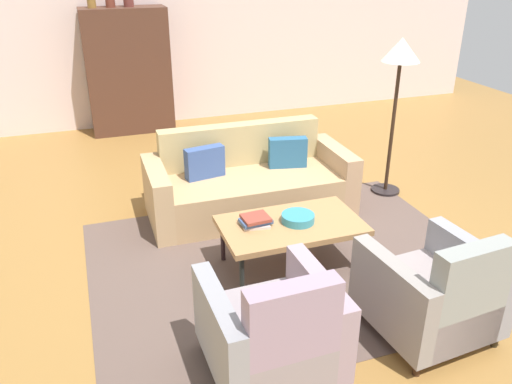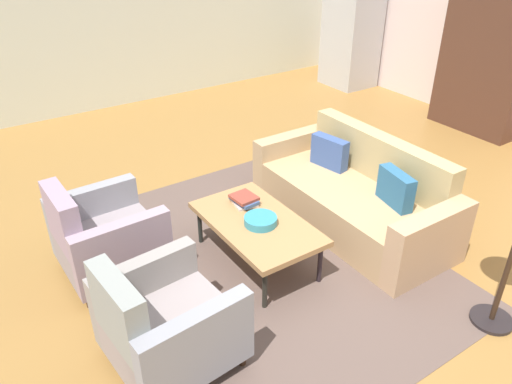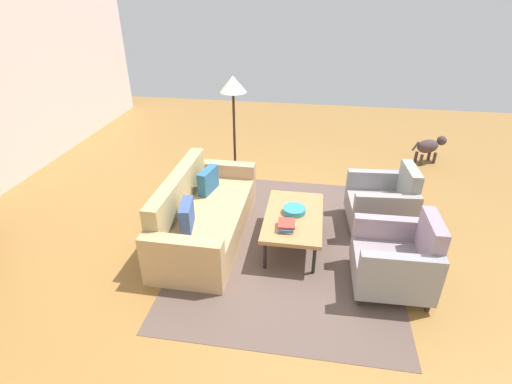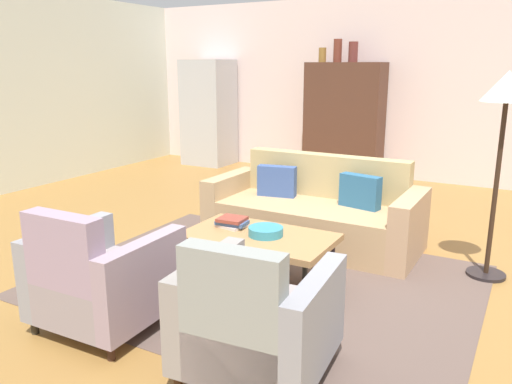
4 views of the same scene
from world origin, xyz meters
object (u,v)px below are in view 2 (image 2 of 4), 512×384
object	(u,v)px
armchair_right	(162,327)
cabinet	(487,66)
coffee_table	(257,224)
armchair_left	(102,239)
book_stack	(244,200)
refrigerator	(352,31)
couch	(356,196)
fruit_bowl	(261,221)

from	to	relation	value
armchair_right	cabinet	xyz separation A→B (m)	(-1.43, 5.47, 0.56)
coffee_table	armchair_left	size ratio (longest dim) A/B	1.36
book_stack	refrigerator	world-z (taller)	refrigerator
book_stack	couch	bearing A→B (deg)	75.16
couch	fruit_bowl	bearing A→B (deg)	93.38
armchair_left	book_stack	distance (m)	1.27
cabinet	coffee_table	bearing A→B (deg)	-79.15
coffee_table	book_stack	xyz separation A→B (m)	(-0.30, 0.06, 0.08)
fruit_bowl	refrigerator	bearing A→B (deg)	128.98
armchair_left	cabinet	xyz separation A→B (m)	(-0.23, 5.47, 0.56)
armchair_right	cabinet	size ratio (longest dim) A/B	0.49
armchair_right	armchair_left	bearing A→B (deg)	175.38
couch	armchair_right	xyz separation A→B (m)	(0.60, -2.35, 0.06)
book_stack	refrigerator	bearing A→B (deg)	126.32
book_stack	cabinet	size ratio (longest dim) A/B	0.15
book_stack	cabinet	distance (m)	4.30
couch	cabinet	bearing A→B (deg)	-74.66
armchair_left	refrigerator	size ratio (longest dim) A/B	0.48
armchair_left	book_stack	bearing A→B (deg)	74.81
cabinet	refrigerator	xyz separation A→B (m)	(-2.51, -0.10, 0.03)
cabinet	refrigerator	size ratio (longest dim) A/B	0.97
cabinet	couch	bearing A→B (deg)	-75.16
armchair_left	cabinet	size ratio (longest dim) A/B	0.49
couch	armchair_right	bearing A→B (deg)	104.92
armchair_right	fruit_bowl	world-z (taller)	armchair_right
armchair_left	cabinet	distance (m)	5.50
refrigerator	book_stack	bearing A→B (deg)	-53.68
couch	armchair_left	world-z (taller)	armchair_left
armchair_right	refrigerator	distance (m)	6.69
armchair_right	cabinet	distance (m)	5.68
armchair_right	book_stack	size ratio (longest dim) A/B	3.27
coffee_table	cabinet	distance (m)	4.41
fruit_bowl	armchair_right	bearing A→B (deg)	-64.95
couch	coffee_table	xyz separation A→B (m)	(-0.00, -1.19, 0.10)
coffee_table	fruit_bowl	bearing A→B (deg)	-0.00
coffee_table	cabinet	bearing A→B (deg)	100.85
armchair_left	refrigerator	bearing A→B (deg)	115.63
couch	book_stack	bearing A→B (deg)	75.66
cabinet	armchair_right	bearing A→B (deg)	-75.34
book_stack	armchair_left	bearing A→B (deg)	-103.77
fruit_bowl	cabinet	size ratio (longest dim) A/B	0.16
armchair_left	book_stack	size ratio (longest dim) A/B	3.27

